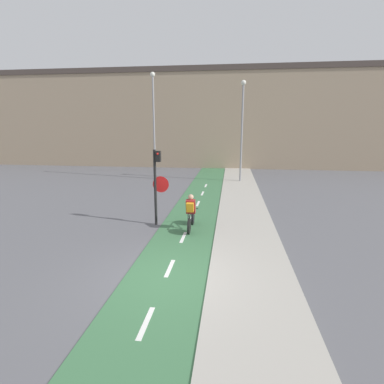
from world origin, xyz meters
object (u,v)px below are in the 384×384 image
at_px(traffic_light_pole, 157,179).
at_px(cyclist_near, 191,213).
at_px(street_lamp_far, 154,117).
at_px(street_lamp_sidewalk, 242,122).

height_order(traffic_light_pole, cyclist_near, traffic_light_pole).
relative_size(traffic_light_pole, cyclist_near, 1.79).
bearing_deg(street_lamp_far, cyclist_near, -69.12).
distance_m(street_lamp_far, street_lamp_sidewalk, 6.66).
bearing_deg(cyclist_near, street_lamp_sidewalk, 78.52).
height_order(traffic_light_pole, street_lamp_sidewalk, street_lamp_sidewalk).
bearing_deg(street_lamp_sidewalk, street_lamp_far, 176.53).
bearing_deg(traffic_light_pole, cyclist_near, -17.24).
height_order(street_lamp_far, cyclist_near, street_lamp_far).
distance_m(traffic_light_pole, street_lamp_sidewalk, 11.52).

